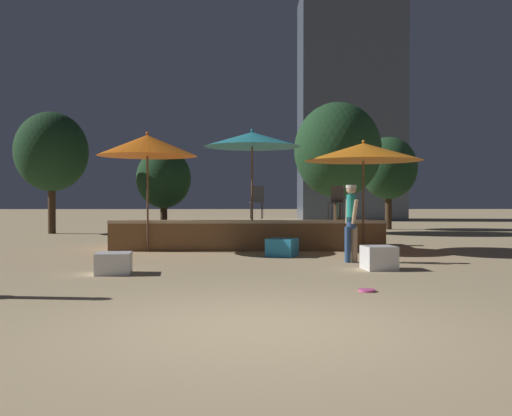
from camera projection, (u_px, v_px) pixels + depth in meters
ground_plane at (261, 328)px, 5.99m from camera, size 120.00×120.00×0.00m
wooden_deck at (247, 234)px, 15.61m from camera, size 7.07×2.36×0.79m
patio_umbrella_0 at (147, 146)px, 14.29m from camera, size 2.51×2.51×3.02m
patio_umbrella_1 at (252, 140)px, 14.58m from camera, size 2.49×2.49×3.12m
patio_umbrella_2 at (363, 152)px, 14.41m from camera, size 2.99×2.99×2.83m
cube_seat_0 at (282, 247)px, 13.26m from camera, size 0.81×0.81×0.42m
cube_seat_1 at (200, 242)px, 14.74m from camera, size 0.60×0.60×0.44m
cube_seat_2 at (114, 263)px, 10.21m from camera, size 0.68×0.68×0.38m
cube_seat_3 at (379, 258)px, 10.82m from camera, size 0.65×0.65×0.45m
person_0 at (351, 219)px, 12.00m from camera, size 0.28×0.48×1.64m
bistro_chair_0 at (257, 199)px, 15.64m from camera, size 0.40×0.41×0.90m
bistro_chair_1 at (340, 199)px, 16.32m from camera, size 0.43×0.42×0.90m
bistro_chair_2 at (337, 199)px, 15.23m from camera, size 0.46×0.46×0.90m
frisbee_disc at (367, 290)px, 8.29m from camera, size 0.24×0.24×0.03m
background_tree_0 at (338, 150)px, 21.71m from camera, size 3.31×3.31×4.99m
background_tree_1 at (164, 179)px, 22.67m from camera, size 2.16×2.16×3.32m
background_tree_2 at (389, 168)px, 24.34m from camera, size 2.42×2.42×3.95m
background_tree_3 at (51, 152)px, 21.48m from camera, size 2.72×2.72×4.59m
distant_building at (350, 108)px, 34.78m from camera, size 6.10×4.24×13.64m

